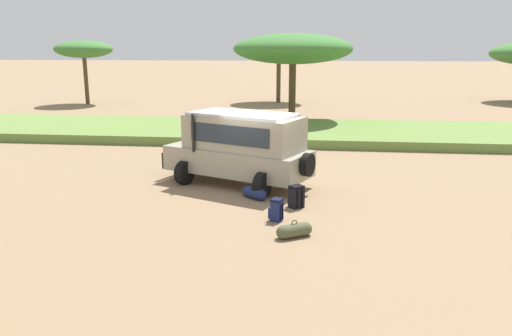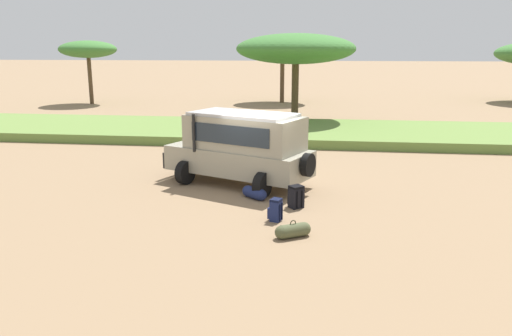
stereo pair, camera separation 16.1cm
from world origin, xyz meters
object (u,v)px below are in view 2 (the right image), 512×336
Objects in this scene: duffel_bag_low_black_case at (293,231)px; acacia_tree_centre_back at (296,49)px; acacia_tree_far_left at (88,50)px; backpack_cluster_center at (296,197)px; backpack_beside_front_wheel at (276,210)px; acacia_tree_left_mid at (283,50)px; safari_vehicle at (241,147)px; duffel_bag_soft_canvas at (254,193)px.

duffel_bag_low_black_case is 18.45m from acacia_tree_centre_back.
duffel_bag_low_black_case is 0.17× the size of acacia_tree_far_left.
backpack_cluster_center is at bearing -54.40° from acacia_tree_far_left.
backpack_beside_front_wheel is at bearing 114.98° from duffel_bag_low_black_case.
backpack_beside_front_wheel is 17.30m from acacia_tree_centre_back.
acacia_tree_centre_back reaches higher than duffel_bag_low_black_case.
backpack_cluster_center is at bearing -84.71° from acacia_tree_left_mid.
safari_vehicle reaches higher than backpack_cluster_center.
duffel_bag_low_black_case is at bearing -85.02° from acacia_tree_left_mid.
duffel_bag_soft_canvas is 0.11× the size of acacia_tree_centre_back.
safari_vehicle is at bearing -94.75° from acacia_tree_centre_back.
backpack_beside_front_wheel reaches higher than duffel_bag_low_black_case.
acacia_tree_far_left is (-16.75, 24.49, 4.16)m from duffel_bag_soft_canvas.
acacia_tree_far_left reaches higher than backpack_cluster_center.
safari_vehicle is at bearing 130.40° from backpack_cluster_center.
acacia_tree_left_mid is at bearing 97.82° from acacia_tree_centre_back.
safari_vehicle reaches higher than duffel_bag_soft_canvas.
backpack_cluster_center is 2.35m from duffel_bag_low_black_case.
acacia_tree_far_left is 0.88× the size of acacia_tree_left_mid.
safari_vehicle is 0.75× the size of acacia_tree_centre_back.
safari_vehicle is at bearing 112.72° from duffel_bag_soft_canvas.
safari_vehicle is 13.66m from acacia_tree_centre_back.
acacia_tree_centre_back reaches higher than acacia_tree_far_left.
backpack_cluster_center is 31.27m from acacia_tree_far_left.
acacia_tree_left_mid is at bearing 94.15° from backpack_beside_front_wheel.
acacia_tree_centre_back is at bearing 85.25° from safari_vehicle.
backpack_beside_front_wheel is at bearing -88.64° from acacia_tree_centre_back.
backpack_cluster_center is 16.13m from acacia_tree_centre_back.
acacia_tree_far_left reaches higher than duffel_bag_soft_canvas.
acacia_tree_far_left is (-18.05, 25.22, 4.02)m from backpack_cluster_center.
acacia_tree_far_left reaches higher than safari_vehicle.
acacia_tree_far_left is (-17.57, 26.43, 4.04)m from backpack_beside_front_wheel.
acacia_tree_left_mid reaches higher than acacia_tree_far_left.
backpack_cluster_center is at bearing -28.92° from duffel_bag_soft_canvas.
backpack_cluster_center is 0.76× the size of duffel_bag_low_black_case.
duffel_bag_soft_canvas reaches higher than duffel_bag_low_black_case.
backpack_beside_front_wheel is at bearing -56.38° from acacia_tree_far_left.
safari_vehicle reaches higher than duffel_bag_low_black_case.
backpack_beside_front_wheel is 0.12× the size of acacia_tree_far_left.
duffel_bag_soft_canvas is 0.16× the size of acacia_tree_far_left.
backpack_beside_front_wheel is (1.50, -3.54, -1.00)m from safari_vehicle.
safari_vehicle is 5.22m from duffel_bag_low_black_case.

